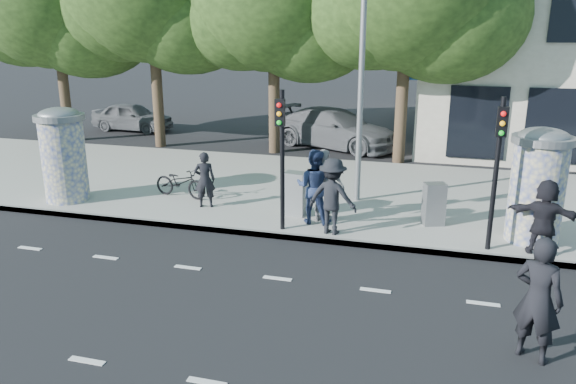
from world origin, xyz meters
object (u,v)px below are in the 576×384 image
(bicycle, at_px, (180,182))
(cabinet_left, at_px, (295,194))
(ped_d, at_px, (332,196))
(cabinet_right, at_px, (434,204))
(ped_e, at_px, (324,186))
(ad_column_right, at_px, (538,183))
(ped_c, at_px, (314,186))
(ad_column_left, at_px, (63,152))
(street_lamp, at_px, (363,32))
(ped_b, at_px, (205,180))
(traffic_pole_near, at_px, (282,147))
(traffic_pole_far, at_px, (498,159))
(ped_f, at_px, (544,217))
(car_left, at_px, (132,117))
(car_right, at_px, (334,128))
(man_road, at_px, (538,299))

(bicycle, bearing_deg, cabinet_left, -89.96)
(ped_d, distance_m, cabinet_right, 2.68)
(ped_d, height_order, ped_e, ped_e)
(ad_column_right, distance_m, ped_c, 5.19)
(ad_column_left, distance_m, cabinet_right, 10.21)
(bicycle, distance_m, cabinet_left, 3.67)
(street_lamp, height_order, ped_b, street_lamp)
(traffic_pole_near, bearing_deg, ad_column_right, 8.89)
(ped_c, bearing_deg, bicycle, -13.06)
(ad_column_right, xyz_separation_m, ped_e, (-4.95, -0.03, -0.45))
(traffic_pole_far, height_order, ped_f, traffic_pole_far)
(ad_column_left, relative_size, ped_e, 1.41)
(ped_d, bearing_deg, ped_f, -170.67)
(ped_b, bearing_deg, car_left, -70.28)
(car_right, bearing_deg, car_left, 105.13)
(street_lamp, bearing_deg, car_right, 105.68)
(man_road, bearing_deg, traffic_pole_far, -56.40)
(traffic_pole_near, distance_m, ped_b, 3.08)
(ped_b, distance_m, ped_c, 3.19)
(bicycle, bearing_deg, cabinet_right, -83.61)
(cabinet_left, bearing_deg, ped_e, -13.20)
(ped_b, relative_size, car_right, 0.28)
(ped_f, bearing_deg, ped_d, 12.50)
(car_right, bearing_deg, ped_f, -125.89)
(ped_d, bearing_deg, bicycle, -9.96)
(ped_e, relative_size, car_left, 0.47)
(cabinet_right, bearing_deg, traffic_pole_far, -68.12)
(ped_b, xyz_separation_m, ped_d, (3.75, -1.06, 0.15))
(ad_column_right, bearing_deg, ad_column_left, -179.08)
(street_lamp, bearing_deg, ad_column_left, -165.06)
(ad_column_left, height_order, bicycle, ad_column_left)
(ped_c, xyz_separation_m, car_right, (-1.38, 9.78, -0.29))
(ad_column_left, height_order, street_lamp, street_lamp)
(ad_column_left, distance_m, ad_column_right, 12.40)
(man_road, distance_m, bicycle, 10.58)
(traffic_pole_far, height_order, cabinet_right, traffic_pole_far)
(street_lamp, height_order, ped_c, street_lamp)
(bicycle, distance_m, car_right, 9.15)
(traffic_pole_far, distance_m, bicycle, 8.74)
(bicycle, bearing_deg, traffic_pole_far, -92.32)
(ped_c, relative_size, ped_e, 1.01)
(man_road, relative_size, car_right, 0.36)
(cabinet_right, bearing_deg, ad_column_left, 163.59)
(car_right, bearing_deg, ped_d, -147.68)
(traffic_pole_far, distance_m, ped_b, 7.54)
(traffic_pole_near, xyz_separation_m, ped_f, (5.89, 0.10, -1.24))
(traffic_pole_near, distance_m, ped_d, 1.69)
(ped_c, xyz_separation_m, car_left, (-11.58, 10.93, -0.42))
(ped_d, distance_m, man_road, 5.76)
(traffic_pole_far, relative_size, ped_c, 1.79)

